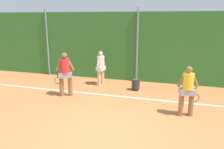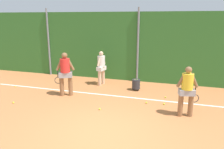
{
  "view_description": "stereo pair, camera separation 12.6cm",
  "coord_description": "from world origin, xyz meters",
  "px_view_note": "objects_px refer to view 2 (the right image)",
  "views": [
    {
      "loc": [
        1.85,
        -5.47,
        3.2
      ],
      "look_at": [
        -0.57,
        2.9,
        0.95
      ],
      "focal_mm": 35.64,
      "sensor_mm": 36.0,
      "label": 1
    },
    {
      "loc": [
        1.97,
        -5.43,
        3.2
      ],
      "look_at": [
        -0.57,
        2.9,
        0.95
      ],
      "focal_mm": 35.64,
      "sensor_mm": 36.0,
      "label": 2
    }
  ],
  "objects_px": {
    "tennis_ball_1": "(146,103)",
    "tennis_ball_3": "(164,104)",
    "player_foreground_near": "(187,89)",
    "tennis_ball_7": "(165,97)",
    "tennis_ball_0": "(140,83)",
    "tennis_ball_4": "(15,86)",
    "tennis_ball_5": "(100,109)",
    "player_backcourt_far": "(101,66)",
    "tennis_ball_2": "(13,103)",
    "ball_hopper": "(136,84)",
    "player_midcourt": "(65,72)"
  },
  "relations": [
    {
      "from": "tennis_ball_1",
      "to": "tennis_ball_3",
      "type": "distance_m",
      "value": 0.66
    },
    {
      "from": "player_foreground_near",
      "to": "tennis_ball_7",
      "type": "relative_size",
      "value": 25.61
    },
    {
      "from": "player_foreground_near",
      "to": "tennis_ball_0",
      "type": "distance_m",
      "value": 3.9
    },
    {
      "from": "tennis_ball_4",
      "to": "tennis_ball_5",
      "type": "distance_m",
      "value": 4.92
    },
    {
      "from": "tennis_ball_4",
      "to": "tennis_ball_1",
      "type": "bearing_deg",
      "value": -2.32
    },
    {
      "from": "player_backcourt_far",
      "to": "tennis_ball_2",
      "type": "bearing_deg",
      "value": -23.4
    },
    {
      "from": "tennis_ball_2",
      "to": "tennis_ball_5",
      "type": "distance_m",
      "value": 3.4
    },
    {
      "from": "tennis_ball_1",
      "to": "ball_hopper",
      "type": "bearing_deg",
      "value": 115.21
    },
    {
      "from": "tennis_ball_4",
      "to": "player_foreground_near",
      "type": "bearing_deg",
      "value": -7.36
    },
    {
      "from": "tennis_ball_0",
      "to": "tennis_ball_4",
      "type": "distance_m",
      "value": 5.97
    },
    {
      "from": "ball_hopper",
      "to": "tennis_ball_7",
      "type": "height_order",
      "value": "ball_hopper"
    },
    {
      "from": "player_backcourt_far",
      "to": "tennis_ball_5",
      "type": "relative_size",
      "value": 24.87
    },
    {
      "from": "player_midcourt",
      "to": "player_backcourt_far",
      "type": "distance_m",
      "value": 2.11
    },
    {
      "from": "player_foreground_near",
      "to": "tennis_ball_7",
      "type": "height_order",
      "value": "player_foreground_near"
    },
    {
      "from": "tennis_ball_5",
      "to": "tennis_ball_7",
      "type": "xyz_separation_m",
      "value": [
        2.16,
        1.92,
        0.0
      ]
    },
    {
      "from": "player_foreground_near",
      "to": "ball_hopper",
      "type": "distance_m",
      "value": 3.1
    },
    {
      "from": "tennis_ball_3",
      "to": "player_foreground_near",
      "type": "bearing_deg",
      "value": -47.19
    },
    {
      "from": "player_foreground_near",
      "to": "tennis_ball_2",
      "type": "relative_size",
      "value": 25.61
    },
    {
      "from": "tennis_ball_7",
      "to": "tennis_ball_0",
      "type": "bearing_deg",
      "value": 129.63
    },
    {
      "from": "player_foreground_near",
      "to": "player_backcourt_far",
      "type": "distance_m",
      "value": 4.64
    },
    {
      "from": "player_midcourt",
      "to": "player_backcourt_far",
      "type": "xyz_separation_m",
      "value": [
        0.89,
        1.92,
        -0.1
      ]
    },
    {
      "from": "tennis_ball_3",
      "to": "tennis_ball_7",
      "type": "bearing_deg",
      "value": 89.94
    },
    {
      "from": "tennis_ball_0",
      "to": "tennis_ball_5",
      "type": "xyz_separation_m",
      "value": [
        -0.82,
        -3.53,
        0.0
      ]
    },
    {
      "from": "player_backcourt_far",
      "to": "player_foreground_near",
      "type": "bearing_deg",
      "value": 68.94
    },
    {
      "from": "player_foreground_near",
      "to": "tennis_ball_1",
      "type": "distance_m",
      "value": 1.82
    },
    {
      "from": "ball_hopper",
      "to": "tennis_ball_1",
      "type": "xyz_separation_m",
      "value": [
        0.69,
        -1.46,
        -0.26
      ]
    },
    {
      "from": "player_foreground_near",
      "to": "tennis_ball_2",
      "type": "distance_m",
      "value": 6.38
    },
    {
      "from": "player_foreground_near",
      "to": "player_backcourt_far",
      "type": "relative_size",
      "value": 1.03
    },
    {
      "from": "tennis_ball_1",
      "to": "tennis_ball_2",
      "type": "relative_size",
      "value": 1.0
    },
    {
      "from": "ball_hopper",
      "to": "tennis_ball_3",
      "type": "height_order",
      "value": "ball_hopper"
    },
    {
      "from": "tennis_ball_3",
      "to": "tennis_ball_4",
      "type": "relative_size",
      "value": 1.0
    },
    {
      "from": "tennis_ball_7",
      "to": "tennis_ball_4",
      "type": "bearing_deg",
      "value": -175.24
    },
    {
      "from": "tennis_ball_0",
      "to": "tennis_ball_1",
      "type": "relative_size",
      "value": 1.0
    },
    {
      "from": "tennis_ball_1",
      "to": "tennis_ball_5",
      "type": "height_order",
      "value": "same"
    },
    {
      "from": "player_backcourt_far",
      "to": "tennis_ball_3",
      "type": "relative_size",
      "value": 24.87
    },
    {
      "from": "tennis_ball_2",
      "to": "tennis_ball_4",
      "type": "height_order",
      "value": "same"
    },
    {
      "from": "player_backcourt_far",
      "to": "tennis_ball_4",
      "type": "bearing_deg",
      "value": -54.59
    },
    {
      "from": "ball_hopper",
      "to": "tennis_ball_0",
      "type": "xyz_separation_m",
      "value": [
        0.01,
        0.98,
        -0.26
      ]
    },
    {
      "from": "tennis_ball_0",
      "to": "player_foreground_near",
      "type": "bearing_deg",
      "value": -56.84
    },
    {
      "from": "tennis_ball_1",
      "to": "tennis_ball_0",
      "type": "bearing_deg",
      "value": 105.58
    },
    {
      "from": "tennis_ball_2",
      "to": "tennis_ball_3",
      "type": "distance_m",
      "value": 5.74
    },
    {
      "from": "player_foreground_near",
      "to": "tennis_ball_1",
      "type": "bearing_deg",
      "value": 138.37
    },
    {
      "from": "tennis_ball_1",
      "to": "tennis_ball_5",
      "type": "relative_size",
      "value": 1.0
    },
    {
      "from": "ball_hopper",
      "to": "tennis_ball_3",
      "type": "relative_size",
      "value": 7.78
    },
    {
      "from": "player_midcourt",
      "to": "tennis_ball_7",
      "type": "bearing_deg",
      "value": 169.41
    },
    {
      "from": "tennis_ball_1",
      "to": "player_foreground_near",
      "type": "bearing_deg",
      "value": -27.75
    },
    {
      "from": "tennis_ball_4",
      "to": "tennis_ball_7",
      "type": "bearing_deg",
      "value": 4.76
    },
    {
      "from": "tennis_ball_0",
      "to": "tennis_ball_4",
      "type": "bearing_deg",
      "value": -158.46
    },
    {
      "from": "tennis_ball_0",
      "to": "tennis_ball_2",
      "type": "relative_size",
      "value": 1.0
    },
    {
      "from": "ball_hopper",
      "to": "tennis_ball_1",
      "type": "height_order",
      "value": "ball_hopper"
    }
  ]
}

